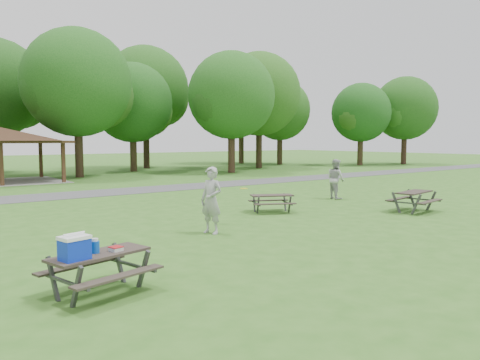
% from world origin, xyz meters
% --- Properties ---
extents(ground, '(160.00, 160.00, 0.00)m').
position_xyz_m(ground, '(0.00, 0.00, 0.00)').
color(ground, '#2F611B').
rests_on(ground, ground).
extents(asphalt_path, '(120.00, 3.20, 0.02)m').
position_xyz_m(asphalt_path, '(0.00, 14.00, 0.01)').
color(asphalt_path, '#444446').
rests_on(asphalt_path, ground).
extents(tree_row_e, '(8.40, 8.00, 11.02)m').
position_xyz_m(tree_row_e, '(2.10, 25.03, 6.78)').
color(tree_row_e, black).
rests_on(tree_row_e, ground).
extents(tree_row_f, '(7.35, 7.00, 9.55)m').
position_xyz_m(tree_row_f, '(8.09, 28.53, 5.84)').
color(tree_row_f, '#302215').
rests_on(tree_row_f, ground).
extents(tree_row_g, '(7.77, 7.40, 10.25)m').
position_xyz_m(tree_row_g, '(14.09, 22.03, 6.33)').
color(tree_row_g, '#311F15').
rests_on(tree_row_g, ground).
extents(tree_row_h, '(8.61, 8.20, 11.37)m').
position_xyz_m(tree_row_h, '(20.10, 25.53, 7.03)').
color(tree_row_h, black).
rests_on(tree_row_h, ground).
extents(tree_row_i, '(7.14, 6.80, 9.52)m').
position_xyz_m(tree_row_i, '(26.08, 29.03, 5.91)').
color(tree_row_i, black).
rests_on(tree_row_i, ground).
extents(tree_row_j, '(6.72, 6.40, 8.96)m').
position_xyz_m(tree_row_j, '(32.08, 22.53, 5.56)').
color(tree_row_j, '#2F2115').
rests_on(tree_row_j, ground).
extents(tree_deep_c, '(8.82, 8.40, 11.90)m').
position_xyz_m(tree_deep_c, '(11.10, 32.03, 7.44)').
color(tree_deep_c, black).
rests_on(tree_deep_c, ground).
extents(tree_deep_d, '(8.40, 8.00, 11.27)m').
position_xyz_m(tree_deep_d, '(24.10, 33.53, 7.03)').
color(tree_deep_d, '#302215').
rests_on(tree_deep_d, ground).
extents(tree_flank_right, '(7.56, 7.20, 9.97)m').
position_xyz_m(tree_flank_right, '(38.09, 21.03, 6.15)').
color(tree_flank_right, black).
rests_on(tree_flank_right, ground).
extents(picnic_table_near, '(2.12, 1.84, 1.27)m').
position_xyz_m(picnic_table_near, '(-6.93, -1.87, 0.73)').
color(picnic_table_near, '#2D2521').
rests_on(picnic_table_near, ground).
extents(picnic_table_middle, '(2.05, 1.91, 0.71)m').
position_xyz_m(picnic_table_middle, '(2.22, 3.54, 0.52)').
color(picnic_table_middle, '#2F2622').
rests_on(picnic_table_middle, ground).
extents(picnic_table_far, '(2.11, 1.80, 0.82)m').
position_xyz_m(picnic_table_far, '(6.77, 0.22, 0.61)').
color(picnic_table_far, '#2C231F').
rests_on(picnic_table_far, ground).
extents(frisbee_in_flight, '(0.30, 0.30, 0.02)m').
position_xyz_m(frisbee_in_flight, '(-0.29, 2.13, 1.21)').
color(frisbee_in_flight, yellow).
rests_on(frisbee_in_flight, ground).
extents(frisbee_thrower, '(0.68, 0.85, 2.03)m').
position_xyz_m(frisbee_thrower, '(-1.99, 1.54, 1.01)').
color(frisbee_thrower, '#9E9FA1').
rests_on(frisbee_thrower, ground).
extents(frisbee_catcher, '(0.93, 1.08, 1.91)m').
position_xyz_m(frisbee_catcher, '(7.39, 4.76, 0.96)').
color(frisbee_catcher, '#AAAAAD').
rests_on(frisbee_catcher, ground).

